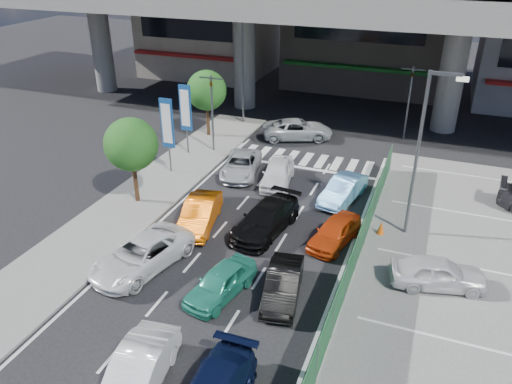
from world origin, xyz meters
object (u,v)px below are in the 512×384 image
at_px(sedan_white_mid_left, 142,255).
at_px(traffic_cone, 381,228).
at_px(hatch_black_mid_right, 283,284).
at_px(taxi_orange_right, 335,232).
at_px(crossing_wagon_silver, 297,129).
at_px(taxi_orange_left, 200,214).
at_px(sedan_white_front_mid, 278,173).
at_px(traffic_light_left, 212,95).
at_px(tree_near, 131,145).
at_px(signboard_near, 167,126).
at_px(signboard_far, 186,110).
at_px(wagon_silver_front_left, 241,165).
at_px(tree_far, 207,91).
at_px(hatch_white_back_mid, 137,373).
at_px(street_lamp_left, 245,62).
at_px(traffic_light_right, 411,85).
at_px(street_lamp_right, 423,143).
at_px(sedan_black_mid, 266,219).
at_px(taxi_teal_mid, 221,282).
at_px(parked_sedan_white, 438,273).
at_px(kei_truck_front_right, 343,190).

height_order(sedan_white_mid_left, traffic_cone, sedan_white_mid_left).
relative_size(hatch_black_mid_right, traffic_cone, 5.54).
height_order(taxi_orange_right, crossing_wagon_silver, crossing_wagon_silver).
distance_m(taxi_orange_left, sedan_white_front_mid, 6.28).
relative_size(traffic_light_left, tree_near, 1.08).
height_order(signboard_near, tree_near, tree_near).
bearing_deg(signboard_far, wagon_silver_front_left, -19.84).
height_order(tree_far, hatch_white_back_mid, tree_far).
bearing_deg(hatch_white_back_mid, hatch_black_mid_right, 56.49).
bearing_deg(street_lamp_left, traffic_cone, -45.88).
bearing_deg(street_lamp_left, hatch_black_mid_right, -63.77).
bearing_deg(wagon_silver_front_left, traffic_light_right, 36.27).
bearing_deg(street_lamp_left, traffic_light_right, 4.83).
relative_size(traffic_light_left, traffic_cone, 7.70).
bearing_deg(street_lamp_right, sedan_black_mid, -160.74).
distance_m(traffic_light_right, hatch_white_back_mid, 26.60).
xyz_separation_m(sedan_white_mid_left, taxi_teal_mid, (3.97, -0.46, -0.07)).
xyz_separation_m(hatch_white_back_mid, sedan_white_mid_left, (-3.47, 5.73, 0.00)).
xyz_separation_m(tree_near, sedan_black_mid, (7.56, -0.31, -2.70)).
bearing_deg(traffic_light_right, signboard_near, -139.09).
distance_m(street_lamp_left, tree_far, 4.04).
bearing_deg(crossing_wagon_silver, sedan_black_mid, 167.36).
height_order(traffic_light_left, sedan_black_mid, traffic_light_left).
height_order(tree_near, sedan_white_mid_left, tree_near).
bearing_deg(tree_far, parked_sedan_white, -36.98).
relative_size(tree_near, sedan_black_mid, 1.01).
bearing_deg(taxi_teal_mid, parked_sedan_white, 36.72).
height_order(signboard_far, sedan_black_mid, signboard_far).
distance_m(taxi_teal_mid, taxi_orange_left, 5.61).
height_order(sedan_black_mid, wagon_silver_front_left, sedan_black_mid).
height_order(traffic_light_left, parked_sedan_white, traffic_light_left).
bearing_deg(tree_near, taxi_orange_right, -0.80).
xyz_separation_m(taxi_orange_right, sedan_white_front_mid, (-4.57, 5.09, 0.08)).
relative_size(taxi_orange_right, parked_sedan_white, 0.93).
height_order(sedan_white_mid_left, hatch_black_mid_right, sedan_white_mid_left).
bearing_deg(street_lamp_right, tree_far, 150.42).
bearing_deg(sedan_white_mid_left, traffic_light_right, 79.08).
xyz_separation_m(tree_far, taxi_orange_right, (11.75, -10.65, -2.77)).
bearing_deg(sedan_white_front_mid, street_lamp_left, 112.70).
distance_m(traffic_light_left, street_lamp_left, 6.06).
xyz_separation_m(hatch_white_back_mid, taxi_orange_right, (3.90, 10.68, -0.08)).
relative_size(hatch_white_back_mid, taxi_orange_right, 1.16).
distance_m(street_lamp_right, wagon_silver_front_left, 11.59).
relative_size(street_lamp_left, crossing_wagon_silver, 1.61).
distance_m(sedan_black_mid, kei_truck_front_right, 5.36).
xyz_separation_m(tree_far, parked_sedan_white, (16.47, -12.40, -2.67)).
height_order(traffic_light_right, hatch_white_back_mid, traffic_light_right).
height_order(street_lamp_left, hatch_black_mid_right, street_lamp_left).
distance_m(traffic_light_left, kei_truck_front_right, 10.83).
height_order(taxi_teal_mid, parked_sedan_white, parked_sedan_white).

